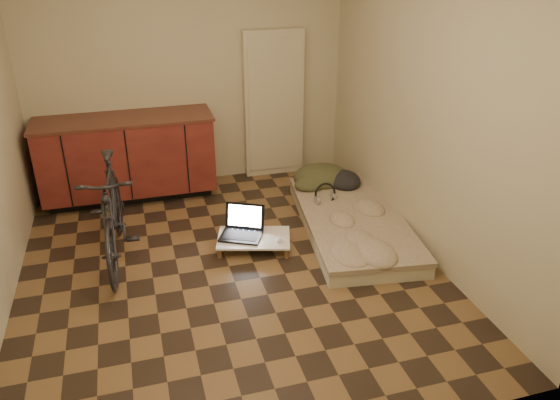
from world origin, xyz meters
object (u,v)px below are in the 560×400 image
object	(u,v)px
bicycle	(112,207)
futon	(352,222)
lap_desk	(254,238)
laptop	(242,229)

from	to	relation	value
bicycle	futon	bearing A→B (deg)	1.23
lap_desk	laptop	bearing A→B (deg)	153.61
futon	lap_desk	size ratio (longest dim) A/B	2.71
bicycle	futon	xyz separation A→B (m)	(2.22, -0.08, -0.43)
futon	laptop	world-z (taller)	laptop
futon	lap_desk	bearing A→B (deg)	-168.32
laptop	lap_desk	bearing A→B (deg)	-15.50
futon	laptop	bearing A→B (deg)	-172.87
futon	lap_desk	world-z (taller)	futon
futon	lap_desk	distance (m)	1.01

